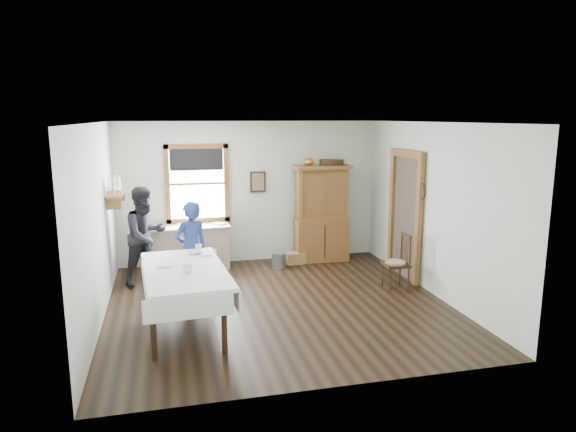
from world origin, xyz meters
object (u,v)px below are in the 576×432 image
Objects in this scene: china_hutch at (322,213)px; pail at (279,260)px; dining_table at (186,298)px; figure_dark at (146,239)px; woman_blue at (191,252)px; spindle_chair at (396,262)px; work_counter at (191,247)px; wicker_basket at (295,258)px.

china_hutch is 1.26m from pail.
pail is at bearing 53.10° from dining_table.
china_hutch is at bearing 45.03° from dining_table.
dining_table is 2.18m from figure_dark.
woman_blue is 0.91× the size of figure_dark.
spindle_chair is 0.60× the size of figure_dark.
china_hutch reaches higher than woman_blue.
work_counter is 0.93× the size of figure_dark.
spindle_chair is at bearing 13.04° from dining_table.
pail is at bearing -170.75° from woman_blue.
work_counter is 1.46m from woman_blue.
pail is 2.07m from woman_blue.
dining_table is 2.22× the size of spindle_chair.
woman_blue is (-1.65, -1.11, 0.55)m from pail.
china_hutch reaches higher than work_counter.
spindle_chair is 0.66× the size of woman_blue.
work_counter is 3.73m from spindle_chair.
china_hutch is at bearing -1.57° from work_counter.
woman_blue is at bearing -148.39° from china_hutch.
dining_table is at bearing -114.01° from figure_dark.
spindle_chair is 2.29m from pail.
spindle_chair is at bearing -57.19° from figure_dark.
pail is 0.79× the size of wicker_basket.
figure_dark is (-3.96, 1.28, 0.30)m from spindle_chair.
wicker_basket is (0.37, 0.21, -0.04)m from pail.
work_counter is at bearing -177.40° from china_hutch.
spindle_chair is at bearing 146.59° from woman_blue.
figure_dark is at bearing 164.42° from spindle_chair.
work_counter is 0.76× the size of china_hutch.
china_hutch is 6.52× the size of pail.
work_counter is 3.90× the size of wicker_basket.
woman_blue reaches higher than pail.
wicker_basket is 2.49m from woman_blue.
dining_table is at bearing -164.57° from spindle_chair.
pail is 0.19× the size of figure_dark.
wicker_basket is at bearing -4.87° from work_counter.
spindle_chair is 3.30m from woman_blue.
figure_dark is (-2.74, -0.54, 0.65)m from wicker_basket.
pail is (1.80, 2.40, -0.27)m from dining_table.
dining_table reaches higher than work_counter.
figure_dark is (-0.71, 0.78, 0.07)m from woman_blue.
spindle_chair is at bearing -45.27° from pail.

